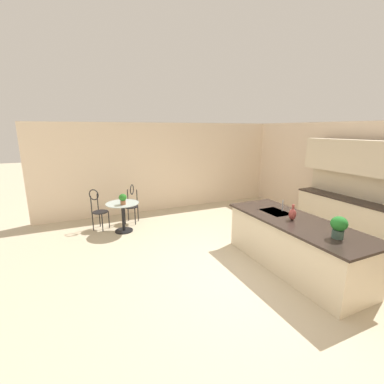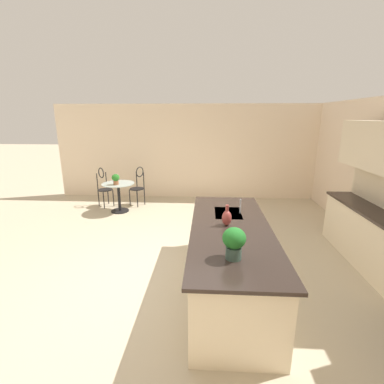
{
  "view_description": "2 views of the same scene",
  "coord_description": "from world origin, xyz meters",
  "px_view_note": "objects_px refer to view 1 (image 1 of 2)",
  "views": [
    {
      "loc": [
        3.62,
        -2.72,
        2.52
      ],
      "look_at": [
        -1.59,
        -0.36,
        1.15
      ],
      "focal_mm": 24.73,
      "sensor_mm": 36.0,
      "label": 1
    },
    {
      "loc": [
        3.71,
        0.53,
        2.33
      ],
      "look_at": [
        -1.81,
        0.21,
        0.81
      ],
      "focal_mm": 25.52,
      "sensor_mm": 36.0,
      "label": 2
    }
  ],
  "objects_px": {
    "vase_on_counter": "(292,214)",
    "chair_by_island": "(132,202)",
    "potted_plant_counter_far": "(339,226)",
    "potted_plant_on_table": "(123,199)",
    "bistro_table": "(123,214)",
    "chair_near_window": "(98,207)"
  },
  "relations": [
    {
      "from": "chair_near_window",
      "to": "chair_by_island",
      "type": "distance_m",
      "value": 0.9
    },
    {
      "from": "chair_near_window",
      "to": "chair_by_island",
      "type": "height_order",
      "value": "same"
    },
    {
      "from": "chair_by_island",
      "to": "potted_plant_counter_far",
      "type": "distance_m",
      "value": 5.05
    },
    {
      "from": "chair_near_window",
      "to": "potted_plant_counter_far",
      "type": "xyz_separation_m",
      "value": [
        4.37,
        3.05,
        0.54
      ]
    },
    {
      "from": "bistro_table",
      "to": "potted_plant_on_table",
      "type": "relative_size",
      "value": 3.05
    },
    {
      "from": "bistro_table",
      "to": "chair_by_island",
      "type": "xyz_separation_m",
      "value": [
        -0.6,
        0.34,
        0.13
      ]
    },
    {
      "from": "vase_on_counter",
      "to": "chair_by_island",
      "type": "bearing_deg",
      "value": -149.4
    },
    {
      "from": "bistro_table",
      "to": "chair_near_window",
      "type": "relative_size",
      "value": 0.77
    },
    {
      "from": "potted_plant_on_table",
      "to": "potted_plant_counter_far",
      "type": "xyz_separation_m",
      "value": [
        3.8,
        2.51,
        0.22
      ]
    },
    {
      "from": "chair_by_island",
      "to": "vase_on_counter",
      "type": "distance_m",
      "value": 4.25
    },
    {
      "from": "chair_near_window",
      "to": "potted_plant_on_table",
      "type": "bearing_deg",
      "value": 43.06
    },
    {
      "from": "bistro_table",
      "to": "vase_on_counter",
      "type": "xyz_separation_m",
      "value": [
        3.04,
        2.49,
        0.58
      ]
    },
    {
      "from": "chair_near_window",
      "to": "potted_plant_counter_far",
      "type": "distance_m",
      "value": 5.36
    },
    {
      "from": "potted_plant_on_table",
      "to": "vase_on_counter",
      "type": "height_order",
      "value": "vase_on_counter"
    },
    {
      "from": "potted_plant_counter_far",
      "to": "vase_on_counter",
      "type": "height_order",
      "value": "potted_plant_counter_far"
    },
    {
      "from": "potted_plant_counter_far",
      "to": "vase_on_counter",
      "type": "distance_m",
      "value": 0.9
    },
    {
      "from": "potted_plant_on_table",
      "to": "vase_on_counter",
      "type": "relative_size",
      "value": 0.91
    },
    {
      "from": "bistro_table",
      "to": "chair_near_window",
      "type": "bearing_deg",
      "value": -128.87
    },
    {
      "from": "chair_near_window",
      "to": "vase_on_counter",
      "type": "bearing_deg",
      "value": 41.15
    },
    {
      "from": "bistro_table",
      "to": "potted_plant_on_table",
      "type": "distance_m",
      "value": 0.46
    },
    {
      "from": "bistro_table",
      "to": "chair_by_island",
      "type": "relative_size",
      "value": 0.77
    },
    {
      "from": "chair_near_window",
      "to": "potted_plant_counter_far",
      "type": "relative_size",
      "value": 3.07
    }
  ]
}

